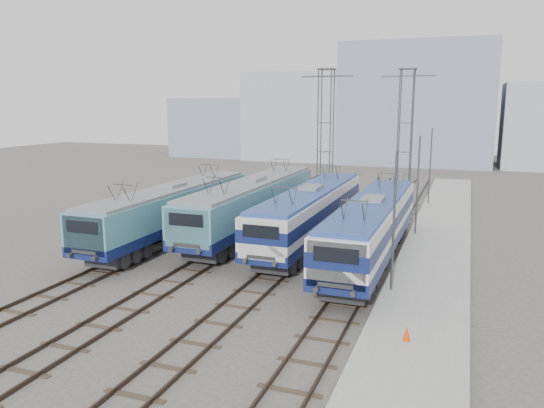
{
  "coord_description": "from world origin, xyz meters",
  "views": [
    {
      "loc": [
        11.66,
        -22.87,
        9.13
      ],
      "look_at": [
        0.61,
        7.0,
        3.08
      ],
      "focal_mm": 35.0,
      "sensor_mm": 36.0,
      "label": 1
    }
  ],
  "objects_px": {
    "locomotive_center_left": "(252,202)",
    "mast_front": "(394,225)",
    "locomotive_far_left": "(171,208)",
    "mast_rear": "(430,168)",
    "locomotive_center_right": "(310,210)",
    "catenary_tower_west": "(325,133)",
    "safety_cone": "(407,333)",
    "locomotive_far_right": "(372,224)",
    "catenary_tower_east": "(405,133)",
    "mast_mid": "(417,188)"
  },
  "relations": [
    {
      "from": "locomotive_center_right",
      "to": "mast_rear",
      "type": "bearing_deg",
      "value": 68.67
    },
    {
      "from": "mast_front",
      "to": "safety_cone",
      "type": "bearing_deg",
      "value": -76.4
    },
    {
      "from": "locomotive_far_left",
      "to": "locomotive_center_left",
      "type": "xyz_separation_m",
      "value": [
        4.5,
        3.25,
        0.11
      ]
    },
    {
      "from": "mast_front",
      "to": "catenary_tower_west",
      "type": "bearing_deg",
      "value": 113.27
    },
    {
      "from": "catenary_tower_west",
      "to": "mast_rear",
      "type": "distance_m",
      "value": 9.99
    },
    {
      "from": "mast_front",
      "to": "mast_rear",
      "type": "relative_size",
      "value": 1.0
    },
    {
      "from": "locomotive_center_left",
      "to": "mast_rear",
      "type": "bearing_deg",
      "value": 54.7
    },
    {
      "from": "locomotive_far_right",
      "to": "catenary_tower_east",
      "type": "relative_size",
      "value": 1.5
    },
    {
      "from": "locomotive_center_right",
      "to": "locomotive_far_right",
      "type": "bearing_deg",
      "value": -31.49
    },
    {
      "from": "locomotive_center_left",
      "to": "locomotive_center_right",
      "type": "bearing_deg",
      "value": -11.75
    },
    {
      "from": "locomotive_center_right",
      "to": "mast_mid",
      "type": "bearing_deg",
      "value": 33.87
    },
    {
      "from": "mast_front",
      "to": "safety_cone",
      "type": "xyz_separation_m",
      "value": [
        1.33,
        -5.52,
        -2.91
      ]
    },
    {
      "from": "mast_front",
      "to": "mast_rear",
      "type": "distance_m",
      "value": 24.0
    },
    {
      "from": "locomotive_center_left",
      "to": "locomotive_far_right",
      "type": "relative_size",
      "value": 1.05
    },
    {
      "from": "locomotive_center_left",
      "to": "mast_mid",
      "type": "distance_m",
      "value": 11.41
    },
    {
      "from": "locomotive_far_left",
      "to": "locomotive_far_right",
      "type": "relative_size",
      "value": 1.0
    },
    {
      "from": "locomotive_far_right",
      "to": "mast_mid",
      "type": "xyz_separation_m",
      "value": [
        1.85,
        7.02,
        1.2
      ]
    },
    {
      "from": "locomotive_far_left",
      "to": "mast_rear",
      "type": "distance_m",
      "value": 24.13
    },
    {
      "from": "locomotive_far_left",
      "to": "safety_cone",
      "type": "xyz_separation_m",
      "value": [
        16.68,
        -10.94,
        -1.65
      ]
    },
    {
      "from": "locomotive_center_left",
      "to": "locomotive_far_right",
      "type": "xyz_separation_m",
      "value": [
        9.0,
        -3.69,
        -0.05
      ]
    },
    {
      "from": "locomotive_center_right",
      "to": "catenary_tower_west",
      "type": "bearing_deg",
      "value": 100.4
    },
    {
      "from": "catenary_tower_west",
      "to": "safety_cone",
      "type": "xyz_separation_m",
      "value": [
        9.93,
        -25.52,
        -6.06
      ]
    },
    {
      "from": "locomotive_center_right",
      "to": "catenary_tower_west",
      "type": "xyz_separation_m",
      "value": [
        -2.25,
        12.26,
        4.36
      ]
    },
    {
      "from": "locomotive_far_right",
      "to": "mast_rear",
      "type": "distance_m",
      "value": 19.15
    },
    {
      "from": "mast_mid",
      "to": "locomotive_center_right",
      "type": "bearing_deg",
      "value": -146.13
    },
    {
      "from": "locomotive_far_left",
      "to": "mast_front",
      "type": "height_order",
      "value": "mast_front"
    },
    {
      "from": "locomotive_far_left",
      "to": "locomotive_center_left",
      "type": "bearing_deg",
      "value": 35.88
    },
    {
      "from": "safety_cone",
      "to": "locomotive_far_left",
      "type": "bearing_deg",
      "value": 146.75
    },
    {
      "from": "locomotive_center_left",
      "to": "safety_cone",
      "type": "relative_size",
      "value": 32.99
    },
    {
      "from": "safety_cone",
      "to": "locomotive_center_left",
      "type": "bearing_deg",
      "value": 130.64
    },
    {
      "from": "catenary_tower_west",
      "to": "mast_rear",
      "type": "height_order",
      "value": "catenary_tower_west"
    },
    {
      "from": "locomotive_center_left",
      "to": "catenary_tower_west",
      "type": "bearing_deg",
      "value": 78.76
    },
    {
      "from": "locomotive_far_left",
      "to": "locomotive_center_right",
      "type": "height_order",
      "value": "locomotive_far_left"
    },
    {
      "from": "locomotive_center_left",
      "to": "mast_front",
      "type": "relative_size",
      "value": 2.7
    },
    {
      "from": "mast_rear",
      "to": "safety_cone",
      "type": "relative_size",
      "value": 12.22
    },
    {
      "from": "safety_cone",
      "to": "mast_mid",
      "type": "bearing_deg",
      "value": 94.36
    },
    {
      "from": "catenary_tower_east",
      "to": "locomotive_center_left",
      "type": "bearing_deg",
      "value": -123.29
    },
    {
      "from": "catenary_tower_west",
      "to": "catenary_tower_east",
      "type": "height_order",
      "value": "same"
    },
    {
      "from": "locomotive_far_right",
      "to": "catenary_tower_east",
      "type": "height_order",
      "value": "catenary_tower_east"
    },
    {
      "from": "locomotive_far_right",
      "to": "mast_rear",
      "type": "bearing_deg",
      "value": 84.44
    },
    {
      "from": "catenary_tower_west",
      "to": "mast_mid",
      "type": "height_order",
      "value": "catenary_tower_west"
    },
    {
      "from": "catenary_tower_east",
      "to": "mast_front",
      "type": "relative_size",
      "value": 1.71
    },
    {
      "from": "catenary_tower_east",
      "to": "mast_mid",
      "type": "distance_m",
      "value": 10.69
    },
    {
      "from": "locomotive_center_right",
      "to": "safety_cone",
      "type": "relative_size",
      "value": 31.27
    },
    {
      "from": "locomotive_far_right",
      "to": "catenary_tower_west",
      "type": "relative_size",
      "value": 1.5
    },
    {
      "from": "mast_rear",
      "to": "locomotive_far_right",
      "type": "bearing_deg",
      "value": -95.56
    },
    {
      "from": "locomotive_far_left",
      "to": "locomotive_center_right",
      "type": "relative_size",
      "value": 1.0
    },
    {
      "from": "mast_front",
      "to": "mast_mid",
      "type": "height_order",
      "value": "same"
    },
    {
      "from": "locomotive_far_right",
      "to": "mast_front",
      "type": "height_order",
      "value": "mast_front"
    },
    {
      "from": "locomotive_far_left",
      "to": "mast_rear",
      "type": "xyz_separation_m",
      "value": [
        15.35,
        18.58,
        1.27
      ]
    }
  ]
}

